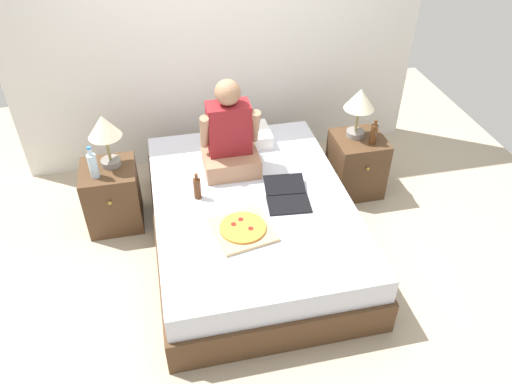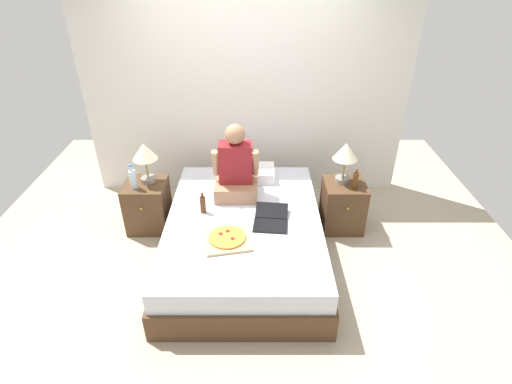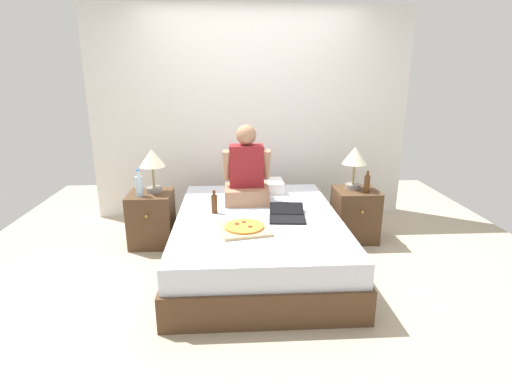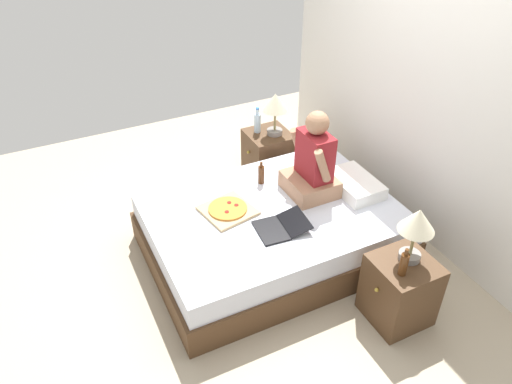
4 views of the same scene
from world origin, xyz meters
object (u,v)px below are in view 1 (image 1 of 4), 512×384
bed (252,221)px  lamp_on_left_nightstand (104,130)px  nightstand_left (113,196)px  beer_bottle (374,134)px  beer_bottle_on_bed (197,188)px  pizza_box (243,229)px  laptop (287,198)px  nightstand_right (356,164)px  lamp_on_right_nightstand (360,102)px  water_bottle (93,165)px  person_seated (230,138)px

bed → lamp_on_left_nightstand: size_ratio=4.75×
nightstand_left → beer_bottle: beer_bottle is taller
lamp_on_left_nightstand → beer_bottle_on_bed: size_ratio=2.05×
pizza_box → nightstand_left: bearing=137.1°
nightstand_left → beer_bottle_on_bed: 0.86m
beer_bottle → laptop: 1.03m
nightstand_right → beer_bottle: 0.39m
lamp_on_right_nightstand → water_bottle: bearing=-176.4°
nightstand_left → pizza_box: 1.31m
nightstand_left → lamp_on_right_nightstand: lamp_on_right_nightstand is taller
water_bottle → lamp_on_left_nightstand: bearing=49.4°
nightstand_left → beer_bottle_on_bed: (0.68, -0.43, 0.29)m
lamp_on_left_nightstand → laptop: size_ratio=1.02×
beer_bottle → pizza_box: bearing=-149.0°
water_bottle → pizza_box: 1.30m
beer_bottle → beer_bottle_on_bed: bearing=-168.1°
nightstand_left → lamp_on_right_nightstand: size_ratio=1.23×
water_bottle → nightstand_right: bearing=2.3°
person_seated → water_bottle: bearing=-179.9°
bed → pizza_box: (-0.14, -0.36, 0.26)m
nightstand_left → nightstand_right: bearing=0.0°
laptop → person_seated: bearing=124.2°
nightstand_left → person_seated: person_seated is taller
lamp_on_left_nightstand → lamp_on_right_nightstand: bearing=0.0°
person_seated → beer_bottle_on_bed: 0.50m
nightstand_left → beer_bottle: bearing=-2.6°
lamp_on_left_nightstand → pizza_box: size_ratio=0.96×
bed → lamp_on_right_nightstand: 1.36m
nightstand_right → person_seated: bearing=-175.7°
beer_bottle → lamp_on_left_nightstand: bearing=176.1°
water_bottle → beer_bottle: size_ratio=1.20×
bed → nightstand_right: size_ratio=3.84×
lamp_on_left_nightstand → pizza_box: lamp_on_left_nightstand is taller
water_bottle → bed: bearing=-20.2°
nightstand_right → laptop: (-0.82, -0.60, 0.22)m
person_seated → beer_bottle_on_bed: bearing=-132.9°
bed → person_seated: bearing=101.5°
bed → nightstand_left: 1.20m
pizza_box → bed: bearing=68.8°
nightstand_right → beer_bottle_on_bed: beer_bottle_on_bed is taller
bed → nightstand_left: (-1.08, 0.52, 0.04)m
water_bottle → beer_bottle: bearing=-0.2°
water_bottle → nightstand_left: bearing=48.3°
water_bottle → pizza_box: (1.02, -0.79, -0.17)m
water_bottle → pizza_box: size_ratio=0.59×
water_bottle → beer_bottle: (2.32, -0.01, -0.02)m
water_bottle → beer_bottle_on_bed: 0.84m
lamp_on_left_nightstand → nightstand_right: 2.21m
bed → pizza_box: 0.46m
nightstand_left → laptop: bearing=-24.1°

